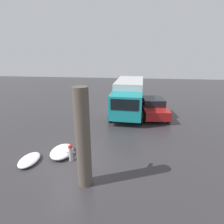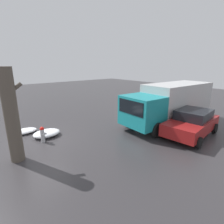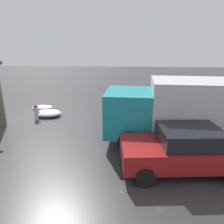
{
  "view_description": "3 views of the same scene",
  "coord_description": "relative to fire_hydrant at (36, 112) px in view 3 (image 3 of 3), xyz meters",
  "views": [
    {
      "loc": [
        -7.17,
        -2.89,
        5.08
      ],
      "look_at": [
        4.14,
        -1.55,
        1.21
      ],
      "focal_mm": 28.0,
      "sensor_mm": 36.0,
      "label": 1
    },
    {
      "loc": [
        -2.73,
        -9.05,
        4.1
      ],
      "look_at": [
        4.02,
        -1.01,
        1.19
      ],
      "focal_mm": 28.0,
      "sensor_mm": 36.0,
      "label": 2
    },
    {
      "loc": [
        5.09,
        -11.45,
        4.17
      ],
      "look_at": [
        4.36,
        -0.76,
        0.79
      ],
      "focal_mm": 35.0,
      "sensor_mm": 36.0,
      "label": 3
    }
  ],
  "objects": [
    {
      "name": "ground_plane",
      "position": [
        -0.0,
        -0.0,
        -0.45
      ],
      "size": [
        60.0,
        60.0,
        0.0
      ],
      "primitive_type": "plane",
      "color": "#333033"
    },
    {
      "name": "fire_hydrant",
      "position": [
        0.0,
        0.0,
        0.0
      ],
      "size": [
        0.32,
        0.42,
        0.87
      ],
      "rotation": [
        0.0,
        0.0,
        0.07
      ],
      "color": "#B7B7BC",
      "rests_on": "ground_plane"
    },
    {
      "name": "delivery_truck",
      "position": [
        7.97,
        -2.58,
        1.08
      ],
      "size": [
        7.32,
        2.89,
        2.77
      ],
      "rotation": [
        0.0,
        0.0,
        1.52
      ],
      "color": "teal",
      "rests_on": "ground_plane"
    },
    {
      "name": "parked_car",
      "position": [
        7.05,
        -4.66,
        0.32
      ],
      "size": [
        4.27,
        2.39,
        1.51
      ],
      "rotation": [
        0.0,
        0.0,
        1.67
      ],
      "color": "maroon",
      "rests_on": "ground_plane"
    },
    {
      "name": "snow_pile_by_hydrant",
      "position": [
        -0.41,
        1.98,
        -0.31
      ],
      "size": [
        1.35,
        0.87,
        0.27
      ],
      "color": "white",
      "rests_on": "ground_plane"
    },
    {
      "name": "snow_pile_curbside",
      "position": [
        0.43,
        0.65,
        -0.26
      ],
      "size": [
        1.52,
        1.14,
        0.37
      ],
      "color": "white",
      "rests_on": "ground_plane"
    }
  ]
}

